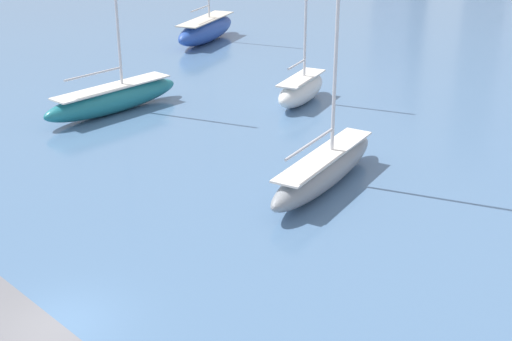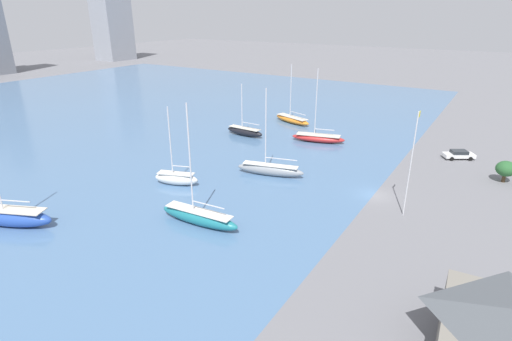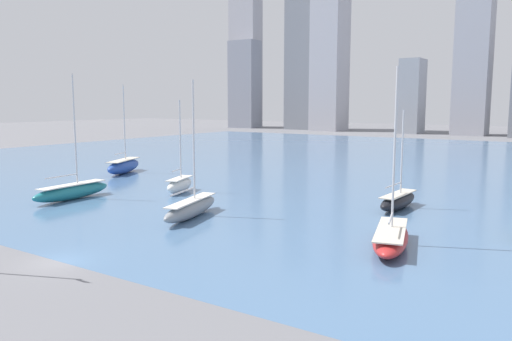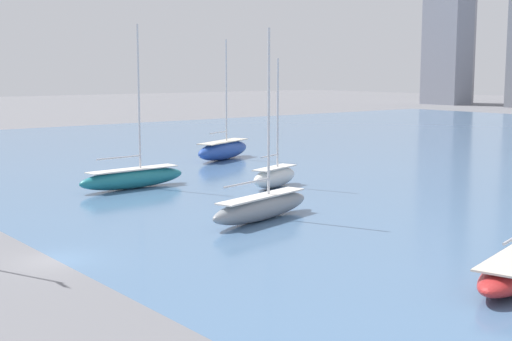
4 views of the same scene
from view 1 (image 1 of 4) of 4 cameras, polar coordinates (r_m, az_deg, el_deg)
The scene contains 5 objects.
ground_plane at distance 26.37m, azimuth -15.26°, elevation -11.82°, with size 500.00×500.00×0.00m, color slate.
sailboat_white at distance 49.07m, azimuth 3.63°, elevation 6.55°, with size 3.91×6.74×11.48m.
sailboat_teal at distance 47.94m, azimuth -11.34°, elevation 5.74°, with size 2.69×10.69×14.43m.
sailboat_blue at distance 67.95m, azimuth -4.02°, elevation 11.20°, with size 6.37×10.43×14.01m.
sailboat_gray at distance 35.73m, azimuth 5.50°, elevation 0.16°, with size 4.29×10.54×13.33m.
Camera 1 is at (19.63, -9.90, 14.57)m, focal length 50.00 mm.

